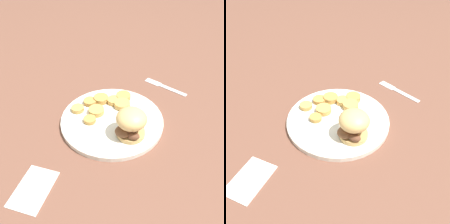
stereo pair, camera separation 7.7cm
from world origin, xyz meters
TOP-DOWN VIEW (x-y plane):
  - ground_plane at (0.00, 0.00)m, footprint 4.00×4.00m
  - dinner_plate at (0.00, 0.00)m, footprint 0.31×0.31m
  - sandwich at (-0.08, 0.01)m, footprint 0.09×0.10m
  - potato_round_0 at (0.10, 0.05)m, footprint 0.04×0.04m
  - potato_round_1 at (0.04, 0.06)m, footprint 0.04×0.04m
  - potato_round_2 at (0.09, -0.03)m, footprint 0.05×0.05m
  - potato_round_3 at (0.05, -0.10)m, footprint 0.05×0.05m
  - potato_round_4 at (0.05, 0.02)m, footprint 0.05×0.05m
  - potato_round_5 at (0.05, -0.06)m, footprint 0.04×0.04m
  - potato_round_6 at (0.10, 0.00)m, footprint 0.04×0.04m
  - potato_round_7 at (0.02, -0.06)m, footprint 0.05×0.05m
  - fork at (0.00, -0.27)m, footprint 0.16×0.04m
  - napkin at (-0.04, 0.30)m, footprint 0.13×0.14m

SIDE VIEW (x-z plane):
  - ground_plane at x=0.00m, z-range 0.00..0.00m
  - fork at x=0.00m, z-range 0.00..0.00m
  - napkin at x=-0.04m, z-range 0.00..0.01m
  - dinner_plate at x=0.00m, z-range 0.00..0.02m
  - potato_round_1 at x=0.04m, z-range 0.02..0.03m
  - potato_round_6 at x=0.10m, z-range 0.02..0.03m
  - potato_round_0 at x=0.10m, z-range 0.02..0.03m
  - potato_round_5 at x=0.05m, z-range 0.02..0.03m
  - potato_round_4 at x=0.05m, z-range 0.02..0.03m
  - potato_round_2 at x=0.09m, z-range 0.02..0.03m
  - potato_round_3 at x=0.05m, z-range 0.02..0.03m
  - potato_round_7 at x=0.02m, z-range 0.02..0.03m
  - sandwich at x=-0.08m, z-range 0.02..0.10m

